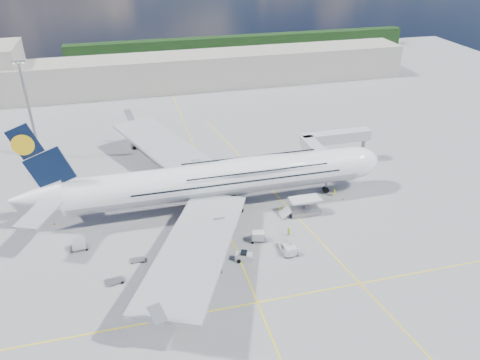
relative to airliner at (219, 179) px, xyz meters
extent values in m
plane|color=gray|center=(-0.26, -10.00, -6.87)|extent=(300.00, 300.00, 0.00)
cube|color=yellow|center=(-0.26, -10.00, -6.86)|extent=(0.25, 220.00, 0.01)
cube|color=yellow|center=(-0.26, -30.00, -6.86)|extent=(120.00, 0.25, 0.01)
cube|color=yellow|center=(13.74, 0.00, -6.86)|extent=(14.16, 99.06, 0.01)
cylinder|color=white|center=(-0.26, 0.00, -0.07)|extent=(62.00, 7.20, 7.20)
cylinder|color=#9EA0A5|center=(-0.26, 0.00, -0.22)|extent=(60.76, 7.13, 7.13)
ellipsoid|color=white|center=(7.74, 0.00, 1.91)|extent=(36.00, 6.84, 3.76)
ellipsoid|color=white|center=(30.74, 0.00, -0.07)|extent=(11.52, 7.20, 7.20)
ellipsoid|color=black|center=(33.98, 0.00, 0.53)|extent=(3.84, 4.16, 1.44)
cone|color=white|center=(-35.76, 0.00, 0.73)|extent=(10.00, 6.84, 6.84)
cube|color=black|center=(-33.76, 0.00, 9.53)|extent=(11.02, 0.46, 14.61)
cylinder|color=yellow|center=(-35.86, 0.00, 12.03)|extent=(4.00, 0.60, 4.00)
cube|color=#999EA3|center=(-8.26, 20.00, -1.27)|extent=(25.49, 39.15, 3.35)
cube|color=#999EA3|center=(-8.26, -20.00, -1.27)|extent=(25.49, 39.15, 3.35)
cylinder|color=#B7BABF|center=(-3.26, 12.50, -3.67)|extent=(5.20, 3.50, 3.50)
cylinder|color=#B7BABF|center=(-7.76, 23.00, -3.67)|extent=(5.20, 3.50, 3.50)
cylinder|color=#B7BABF|center=(-3.26, -12.50, -3.67)|extent=(5.20, 3.50, 3.50)
cylinder|color=#B7BABF|center=(-7.76, -23.00, -3.67)|extent=(5.20, 3.50, 3.50)
cylinder|color=gray|center=(24.74, 0.00, -4.67)|extent=(0.44, 0.44, 3.80)
cylinder|color=black|center=(24.74, 0.00, -6.22)|extent=(1.30, 0.90, 1.30)
cylinder|color=gray|center=(-0.26, 0.00, -4.67)|extent=(0.56, 0.56, 3.80)
cylinder|color=black|center=(-0.26, 3.20, -6.12)|extent=(1.50, 0.90, 1.50)
cube|color=#B7B7BC|center=(24.74, 8.60, 0.23)|extent=(3.00, 10.00, 2.60)
cube|color=#B7B7BC|center=(32.74, 13.60, 0.23)|extent=(18.00, 3.00, 2.60)
cylinder|color=gray|center=(26.74, 11.60, -3.32)|extent=(0.80, 0.80, 7.10)
cylinder|color=black|center=(26.74, 11.60, -6.42)|extent=(0.90, 0.80, 0.90)
cylinder|color=gray|center=(40.74, 13.60, -3.32)|extent=(1.00, 1.00, 7.10)
cube|color=gray|center=(40.74, 13.60, -6.47)|extent=(2.00, 2.00, 0.80)
cylinder|color=#B7B7BC|center=(24.74, 4.80, 0.23)|extent=(3.60, 3.60, 2.80)
cube|color=silver|center=(16.74, -7.10, -3.37)|extent=(6.50, 3.20, 0.35)
cube|color=gray|center=(16.74, -7.10, -6.32)|extent=(6.50, 3.20, 1.10)
cube|color=gray|center=(16.74, -7.10, -4.82)|extent=(0.22, 1.99, 3.00)
cylinder|color=black|center=(14.14, -8.30, -6.52)|extent=(0.70, 0.30, 0.70)
cube|color=silver|center=(12.54, -7.10, -5.87)|extent=(2.16, 2.60, 1.60)
cylinder|color=gray|center=(-40.26, 35.00, 5.63)|extent=(0.70, 0.70, 25.00)
cube|color=gray|center=(-40.26, 35.00, 18.33)|extent=(3.00, 0.40, 0.60)
cube|color=#B2AD9E|center=(-0.26, 85.00, -0.87)|extent=(180.00, 16.00, 12.00)
cube|color=#193814|center=(39.74, 130.00, -2.87)|extent=(160.00, 6.00, 8.00)
cube|color=gray|center=(-22.53, -19.24, -6.50)|extent=(3.42, 2.24, 0.19)
cylinder|color=black|center=(-23.80, -19.87, -6.64)|extent=(0.46, 0.19, 0.46)
cylinder|color=black|center=(-21.27, -18.60, -6.64)|extent=(0.46, 0.19, 0.46)
cube|color=gray|center=(-18.37, -14.45, -6.56)|extent=(2.70, 1.49, 0.16)
cylinder|color=black|center=(-19.44, -14.98, -6.67)|extent=(0.39, 0.16, 0.39)
cylinder|color=black|center=(-17.31, -13.91, -6.67)|extent=(0.39, 0.16, 0.39)
cube|color=gray|center=(-3.84, -16.29, -6.54)|extent=(3.08, 2.17, 0.17)
cylinder|color=black|center=(-4.95, -16.85, -6.66)|extent=(0.41, 0.17, 0.41)
cylinder|color=black|center=(-2.72, -15.73, -6.66)|extent=(0.41, 0.17, 0.41)
cube|color=gray|center=(-28.75, -8.15, -6.48)|extent=(3.50, 2.11, 0.20)
cylinder|color=black|center=(-30.08, -8.82, -6.62)|extent=(0.49, 0.20, 0.49)
cylinder|color=black|center=(-27.41, -7.48, -6.62)|extent=(0.49, 0.20, 0.49)
cube|color=silver|center=(-28.75, -8.15, -5.59)|extent=(2.60, 1.91, 1.67)
cube|color=gray|center=(4.56, -13.95, -6.49)|extent=(3.49, 2.34, 0.19)
cylinder|color=black|center=(3.28, -14.59, -6.63)|extent=(0.47, 0.19, 0.47)
cylinder|color=black|center=(5.84, -13.31, -6.63)|extent=(0.47, 0.19, 0.47)
cube|color=silver|center=(4.56, -13.95, -5.64)|extent=(2.63, 2.06, 1.60)
cube|color=gray|center=(9.11, -19.81, -6.55)|extent=(2.86, 1.66, 0.17)
cylinder|color=black|center=(8.01, -20.36, -6.67)|extent=(0.41, 0.17, 0.41)
cylinder|color=black|center=(10.22, -19.26, -6.67)|extent=(0.41, 0.17, 0.41)
cube|color=silver|center=(9.11, -19.81, -5.81)|extent=(2.12, 1.52, 1.38)
cube|color=silver|center=(0.40, -18.97, -6.11)|extent=(3.36, 2.50, 1.41)
cube|color=black|center=(0.40, -18.97, -5.24)|extent=(1.51, 1.63, 0.54)
cylinder|color=black|center=(-0.68, -19.57, -6.52)|extent=(0.70, 0.27, 0.70)
cylinder|color=black|center=(1.49, -18.38, -6.52)|extent=(0.70, 0.27, 0.70)
cube|color=gray|center=(-15.78, 10.87, -5.94)|extent=(6.09, 2.39, 1.86)
cube|color=silver|center=(-16.43, 10.87, -4.17)|extent=(4.52, 2.44, 2.04)
cube|color=silver|center=(-13.46, 10.87, -5.10)|extent=(1.73, 2.18, 1.49)
cube|color=black|center=(-12.81, 10.87, -4.92)|extent=(0.19, 1.86, 0.84)
cylinder|color=black|center=(-13.74, 9.80, -6.36)|extent=(1.02, 0.33, 1.02)
cylinder|color=black|center=(-17.83, 11.94, -6.36)|extent=(1.02, 0.33, 1.02)
cube|color=orange|center=(-16.43, 10.87, -4.82)|extent=(4.57, 2.49, 0.46)
cube|color=gray|center=(-13.93, 34.61, -5.96)|extent=(6.26, 3.58, 1.82)
cube|color=silver|center=(-14.57, 34.61, -4.23)|extent=(4.79, 3.29, 2.00)
cube|color=silver|center=(-11.66, 34.61, -5.14)|extent=(2.10, 2.43, 1.45)
cube|color=black|center=(-11.02, 34.61, -4.96)|extent=(0.58, 1.79, 0.82)
cylinder|color=black|center=(-11.93, 33.57, -6.37)|extent=(1.00, 0.32, 1.00)
cylinder|color=black|center=(-15.93, 35.66, -6.37)|extent=(1.00, 0.32, 1.00)
imported|color=white|center=(8.74, -18.47, -6.21)|extent=(2.40, 4.84, 1.32)
imported|color=#ECFF1A|center=(25.97, -1.96, -5.90)|extent=(0.83, 0.81, 1.93)
imported|color=#BAFC1A|center=(10.81, -13.86, -5.94)|extent=(1.03, 1.12, 1.85)
imported|color=#EFFF1A|center=(-7.71, -15.25, -6.06)|extent=(0.69, 1.03, 1.62)
imported|color=#A2E418|center=(12.03, -5.49, -6.09)|extent=(0.87, 0.90, 1.55)
imported|color=#A8DA17|center=(-10.07, -24.64, -6.10)|extent=(1.12, 0.83, 1.54)
cone|color=orange|center=(27.12, -4.08, -6.63)|extent=(0.38, 0.38, 0.48)
cube|color=orange|center=(27.12, -4.08, -6.86)|extent=(0.33, 0.33, 0.03)
cone|color=orange|center=(-9.31, 11.88, -6.57)|extent=(0.47, 0.47, 0.60)
cube|color=orange|center=(-9.31, 11.88, -6.85)|extent=(0.41, 0.41, 0.03)
cone|color=orange|center=(-9.03, 27.02, -6.58)|extent=(0.46, 0.46, 0.58)
cube|color=orange|center=(-9.03, 27.02, -6.85)|extent=(0.39, 0.39, 0.03)
cone|color=orange|center=(-9.84, -21.41, -6.57)|extent=(0.48, 0.48, 0.60)
cube|color=orange|center=(-9.84, -21.41, -6.85)|extent=(0.41, 0.41, 0.03)
cone|color=orange|center=(-12.30, -21.58, -6.59)|extent=(0.43, 0.43, 0.55)
cube|color=orange|center=(-12.30, -21.58, -6.85)|extent=(0.37, 0.37, 0.03)
cone|color=orange|center=(-34.09, 1.75, -6.62)|extent=(0.40, 0.40, 0.50)
cube|color=orange|center=(-34.09, 1.75, -6.85)|extent=(0.34, 0.34, 0.03)
camera|label=1|loc=(-17.18, -84.12, 47.13)|focal=35.00mm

